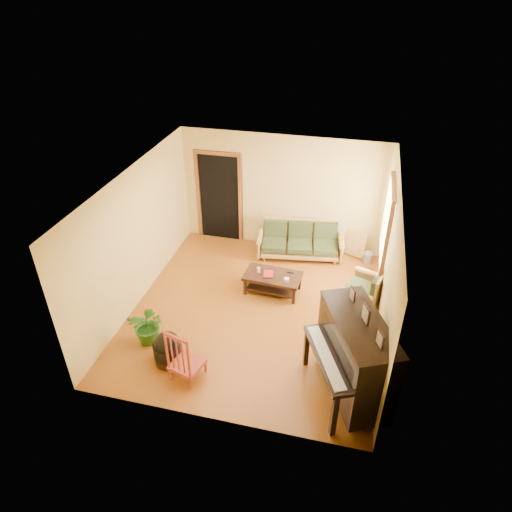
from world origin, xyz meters
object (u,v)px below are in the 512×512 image
(sofa, at_px, (300,241))
(potted_plant, at_px, (149,325))
(footstool, at_px, (168,351))
(coffee_table, at_px, (273,283))
(piano, at_px, (355,358))
(red_chair, at_px, (186,353))
(armchair, at_px, (363,287))
(ceramic_crock, at_px, (368,258))

(sofa, xyz_separation_m, potted_plant, (-2.07, -3.30, -0.04))
(footstool, relative_size, potted_plant, 0.66)
(coffee_table, bearing_deg, piano, -52.44)
(coffee_table, relative_size, red_chair, 1.11)
(armchair, xyz_separation_m, potted_plant, (-3.49, -1.91, -0.05))
(red_chair, xyz_separation_m, potted_plant, (-0.91, 0.59, -0.14))
(sofa, bearing_deg, potted_plant, -130.62)
(sofa, height_order, armchair, armchair)
(sofa, bearing_deg, coffee_table, -110.94)
(footstool, distance_m, red_chair, 0.54)
(potted_plant, bearing_deg, piano, -4.86)
(piano, height_order, potted_plant, piano)
(coffee_table, height_order, armchair, armchair)
(piano, height_order, ceramic_crock, piano)
(coffee_table, distance_m, red_chair, 2.63)
(red_chair, bearing_deg, armchair, 58.32)
(potted_plant, bearing_deg, armchair, 28.67)
(piano, bearing_deg, coffee_table, 103.03)
(footstool, bearing_deg, armchair, 37.39)
(armchair, bearing_deg, ceramic_crock, 105.72)
(sofa, distance_m, piano, 3.85)
(sofa, relative_size, piano, 1.18)
(piano, relative_size, potted_plant, 2.22)
(ceramic_crock, xyz_separation_m, potted_plant, (-3.55, -3.40, 0.23))
(sofa, distance_m, coffee_table, 1.45)
(footstool, xyz_separation_m, red_chair, (0.42, -0.21, 0.27))
(red_chair, relative_size, ceramic_crock, 4.07)
(footstool, xyz_separation_m, ceramic_crock, (3.05, 3.78, -0.10))
(sofa, height_order, red_chair, red_chair)
(piano, distance_m, red_chair, 2.55)
(piano, distance_m, ceramic_crock, 3.74)
(ceramic_crock, bearing_deg, piano, -91.83)
(armchair, xyz_separation_m, footstool, (-2.99, -2.29, -0.18))
(armchair, height_order, ceramic_crock, armchair)
(sofa, xyz_separation_m, coffee_table, (-0.31, -1.41, -0.20))
(piano, relative_size, red_chair, 1.59)
(footstool, bearing_deg, potted_plant, 142.84)
(footstool, relative_size, red_chair, 0.47)
(sofa, distance_m, red_chair, 4.05)
(footstool, distance_m, potted_plant, 0.64)
(coffee_table, bearing_deg, armchair, 0.63)
(coffee_table, distance_m, armchair, 1.75)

